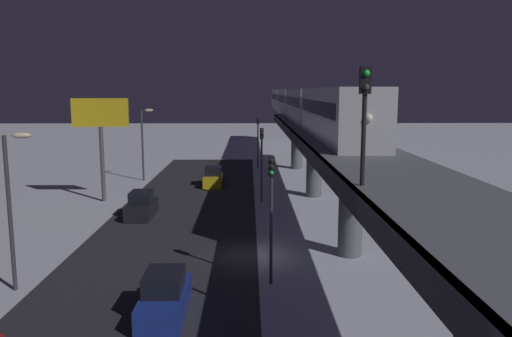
# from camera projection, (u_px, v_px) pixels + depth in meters

# --- Properties ---
(ground_plane) EXTENTS (240.00, 240.00, 0.00)m
(ground_plane) POSITION_uv_depth(u_px,v_px,m) (247.00, 255.00, 29.44)
(ground_plane) COLOR silver
(avenue_asphalt) EXTENTS (11.00, 82.78, 0.01)m
(avenue_asphalt) POSITION_uv_depth(u_px,v_px,m) (163.00, 256.00, 29.37)
(avenue_asphalt) COLOR #28282D
(avenue_asphalt) RESTS_ON ground_plane
(elevated_railway) EXTENTS (5.00, 82.78, 6.33)m
(elevated_railway) POSITION_uv_depth(u_px,v_px,m) (350.00, 162.00, 28.67)
(elevated_railway) COLOR slate
(elevated_railway) RESTS_ON ground_plane
(subway_train) EXTENTS (2.94, 74.07, 3.40)m
(subway_train) POSITION_uv_depth(u_px,v_px,m) (297.00, 102.00, 61.29)
(subway_train) COLOR #B7BABF
(subway_train) RESTS_ON elevated_railway
(rail_signal) EXTENTS (0.36, 0.41, 4.00)m
(rail_signal) POSITION_uv_depth(u_px,v_px,m) (365.00, 105.00, 16.80)
(rail_signal) COLOR black
(rail_signal) RESTS_ON elevated_railway
(sedan_yellow) EXTENTS (1.91, 4.11, 1.97)m
(sedan_yellow) POSITION_uv_depth(u_px,v_px,m) (213.00, 178.00, 50.85)
(sedan_yellow) COLOR gold
(sedan_yellow) RESTS_ON ground_plane
(sedan_blue) EXTENTS (1.80, 4.35, 1.97)m
(sedan_blue) POSITION_uv_depth(u_px,v_px,m) (165.00, 298.00, 21.45)
(sedan_blue) COLOR navy
(sedan_blue) RESTS_ON ground_plane
(sedan_black) EXTENTS (1.80, 4.36, 1.97)m
(sedan_black) POSITION_uv_depth(u_px,v_px,m) (142.00, 206.00, 38.40)
(sedan_black) COLOR black
(sedan_black) RESTS_ON ground_plane
(traffic_light_near) EXTENTS (0.32, 0.44, 6.40)m
(traffic_light_near) POSITION_uv_depth(u_px,v_px,m) (271.00, 202.00, 24.47)
(traffic_light_near) COLOR #2D2D2D
(traffic_light_near) RESTS_ON ground_plane
(traffic_light_mid) EXTENTS (0.32, 0.44, 6.40)m
(traffic_light_mid) POSITION_uv_depth(u_px,v_px,m) (262.00, 154.00, 42.92)
(traffic_light_mid) COLOR #2D2D2D
(traffic_light_mid) RESTS_ON ground_plane
(traffic_light_far) EXTENTS (0.32, 0.44, 6.40)m
(traffic_light_far) POSITION_uv_depth(u_px,v_px,m) (258.00, 135.00, 61.38)
(traffic_light_far) COLOR #2D2D2D
(traffic_light_far) RESTS_ON ground_plane
(commercial_billboard) EXTENTS (4.80, 0.36, 8.90)m
(commercial_billboard) POSITION_uv_depth(u_px,v_px,m) (100.00, 123.00, 42.85)
(commercial_billboard) COLOR #4C4C51
(commercial_billboard) RESTS_ON ground_plane
(street_lamp_near) EXTENTS (1.35, 0.44, 7.65)m
(street_lamp_near) POSITION_uv_depth(u_px,v_px,m) (13.00, 192.00, 23.61)
(street_lamp_near) COLOR #38383D
(street_lamp_near) RESTS_ON ground_plane
(street_lamp_far) EXTENTS (1.35, 0.44, 7.65)m
(street_lamp_far) POSITION_uv_depth(u_px,v_px,m) (144.00, 136.00, 53.25)
(street_lamp_far) COLOR #38383D
(street_lamp_far) RESTS_ON ground_plane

